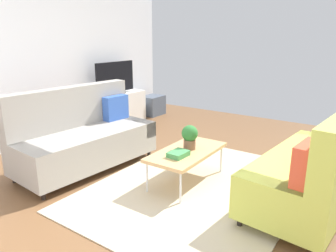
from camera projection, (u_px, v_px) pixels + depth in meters
name	position (u px, v px, depth m)	size (l,w,h in m)	color
ground_plane	(173.00, 182.00, 3.96)	(7.68, 7.68, 0.00)	brown
wall_far	(29.00, 56.00, 5.09)	(6.40, 0.12, 2.90)	silver
area_rug	(198.00, 187.00, 3.82)	(2.90, 2.20, 0.01)	beige
couch_beige	(84.00, 136.00, 4.33)	(1.96, 0.99, 1.10)	gray
couch_green	(317.00, 168.00, 3.30)	(1.97, 1.02, 1.10)	#C1CC51
coffee_table	(187.00, 152.00, 3.86)	(1.10, 0.56, 0.42)	tan
tv_console	(116.00, 109.00, 6.46)	(1.40, 0.44, 0.64)	silver
tv	(115.00, 78.00, 6.28)	(1.00, 0.20, 0.64)	black
storage_trunk	(153.00, 105.00, 7.31)	(0.52, 0.40, 0.44)	#4C5666
potted_plant	(190.00, 136.00, 3.87)	(0.20, 0.20, 0.30)	brown
table_book_0	(178.00, 155.00, 3.66)	(0.24, 0.18, 0.03)	#3F8C4C
table_book_1	(178.00, 153.00, 3.65)	(0.24, 0.18, 0.03)	#3F8C4C
vase_0	(92.00, 95.00, 5.93)	(0.10, 0.10, 0.13)	#B24C4C
bottle_0	(101.00, 93.00, 6.00)	(0.06, 0.06, 0.15)	gold
bottle_1	(105.00, 93.00, 6.09)	(0.04, 0.04, 0.14)	gold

